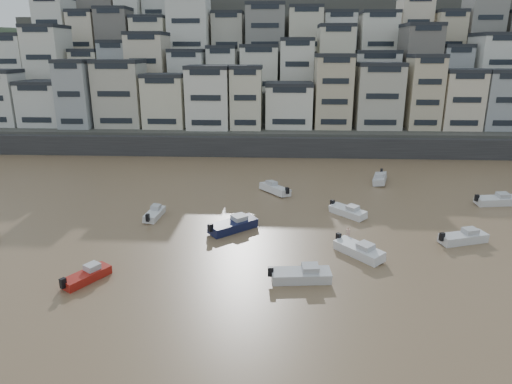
# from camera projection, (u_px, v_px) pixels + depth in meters

# --- Properties ---
(harbor_wall) EXTENTS (140.00, 3.00, 3.50)m
(harbor_wall) POSITION_uv_depth(u_px,v_px,m) (281.00, 146.00, 81.62)
(harbor_wall) COLOR #38383A
(harbor_wall) RESTS_ON ground
(hillside) EXTENTS (141.04, 66.00, 50.00)m
(hillside) POSITION_uv_depth(u_px,v_px,m) (300.00, 72.00, 116.05)
(hillside) COLOR #4C4C47
(hillside) RESTS_ON ground
(boat_a) EXTENTS (5.46, 2.26, 1.45)m
(boat_a) POSITION_uv_depth(u_px,v_px,m) (301.00, 274.00, 37.24)
(boat_a) COLOR silver
(boat_a) RESTS_ON ground
(boat_b) EXTENTS (4.85, 5.38, 1.49)m
(boat_b) POSITION_uv_depth(u_px,v_px,m) (359.00, 248.00, 41.92)
(boat_b) COLOR white
(boat_b) RESTS_ON ground
(boat_c) EXTENTS (5.69, 5.42, 1.62)m
(boat_c) POSITION_uv_depth(u_px,v_px,m) (233.00, 224.00, 47.77)
(boat_c) COLOR #13183B
(boat_c) RESTS_ON ground
(boat_d) EXTENTS (5.58, 3.36, 1.45)m
(boat_d) POSITION_uv_depth(u_px,v_px,m) (464.00, 236.00, 44.86)
(boat_d) COLOR silver
(boat_d) RESTS_ON ground
(boat_e) EXTENTS (4.55, 4.79, 1.36)m
(boat_e) POSITION_uv_depth(u_px,v_px,m) (348.00, 210.00, 52.16)
(boat_e) COLOR white
(boat_e) RESTS_ON ground
(boat_f) EXTENTS (1.81, 4.69, 1.25)m
(boat_f) POSITION_uv_depth(u_px,v_px,m) (154.00, 213.00, 51.57)
(boat_f) COLOR silver
(boat_f) RESTS_ON ground
(boat_g) EXTENTS (5.70, 2.63, 1.50)m
(boat_g) POSITION_uv_depth(u_px,v_px,m) (497.00, 199.00, 55.87)
(boat_g) COLOR silver
(boat_g) RESTS_ON ground
(boat_h) EXTENTS (4.78, 5.39, 1.49)m
(boat_h) POSITION_uv_depth(u_px,v_px,m) (275.00, 188.00, 60.61)
(boat_h) COLOR silver
(boat_h) RESTS_ON ground
(boat_i) EXTENTS (3.25, 5.78, 1.50)m
(boat_i) POSITION_uv_depth(u_px,v_px,m) (380.00, 178.00, 65.33)
(boat_i) COLOR silver
(boat_i) RESTS_ON ground
(boat_j) EXTENTS (3.56, 4.67, 1.24)m
(boat_j) POSITION_uv_depth(u_px,v_px,m) (86.00, 274.00, 37.34)
(boat_j) COLOR #A61C14
(boat_j) RESTS_ON ground
(person_pink) EXTENTS (0.44, 0.44, 1.74)m
(person_pink) POSITION_uv_depth(u_px,v_px,m) (348.00, 235.00, 44.62)
(person_pink) COLOR beige
(person_pink) RESTS_ON ground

